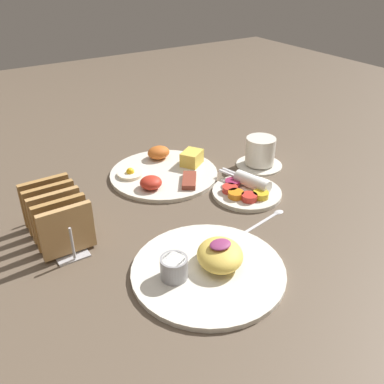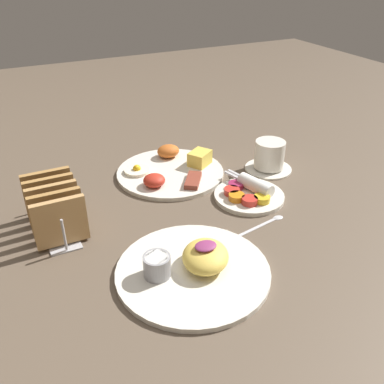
{
  "view_description": "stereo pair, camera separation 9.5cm",
  "coord_description": "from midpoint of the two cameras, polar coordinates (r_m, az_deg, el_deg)",
  "views": [
    {
      "loc": [
        -0.36,
        -0.65,
        0.51
      ],
      "look_at": [
        0.08,
        0.04,
        0.03
      ],
      "focal_mm": 40.0,
      "sensor_mm": 36.0,
      "label": 1
    },
    {
      "loc": [
        -0.28,
        -0.69,
        0.51
      ],
      "look_at": [
        0.08,
        0.04,
        0.03
      ],
      "focal_mm": 40.0,
      "sensor_mm": 36.0,
      "label": 2
    }
  ],
  "objects": [
    {
      "name": "ground_plane",
      "position": [
        0.9,
        -0.62,
        -4.21
      ],
      "size": [
        3.0,
        3.0,
        0.0
      ],
      "primitive_type": "plane",
      "color": "brown"
    },
    {
      "name": "plate_breakfast",
      "position": [
        1.08,
        -0.33,
        2.9
      ],
      "size": [
        0.27,
        0.27,
        0.05
      ],
      "color": "silver",
      "rests_on": "ground_plane"
    },
    {
      "name": "plate_condiments",
      "position": [
        0.99,
        10.34,
        -0.27
      ],
      "size": [
        0.16,
        0.18,
        0.04
      ],
      "color": "silver",
      "rests_on": "ground_plane"
    },
    {
      "name": "plate_foreground",
      "position": [
        0.76,
        3.77,
        -10.02
      ],
      "size": [
        0.27,
        0.27,
        0.06
      ],
      "color": "silver",
      "rests_on": "ground_plane"
    },
    {
      "name": "toast_rack",
      "position": [
        0.88,
        -14.99,
        -2.2
      ],
      "size": [
        0.1,
        0.18,
        0.1
      ],
      "color": "#B7B7BC",
      "rests_on": "ground_plane"
    },
    {
      "name": "teaspoon",
      "position": [
        0.92,
        12.93,
        -3.98
      ],
      "size": [
        0.13,
        0.03,
        0.01
      ],
      "color": "silver",
      "rests_on": "ground_plane"
    },
    {
      "name": "coffee_cup",
      "position": [
        1.12,
        12.68,
        4.55
      ],
      "size": [
        0.12,
        0.12,
        0.08
      ],
      "color": "silver",
      "rests_on": "ground_plane"
    }
  ]
}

